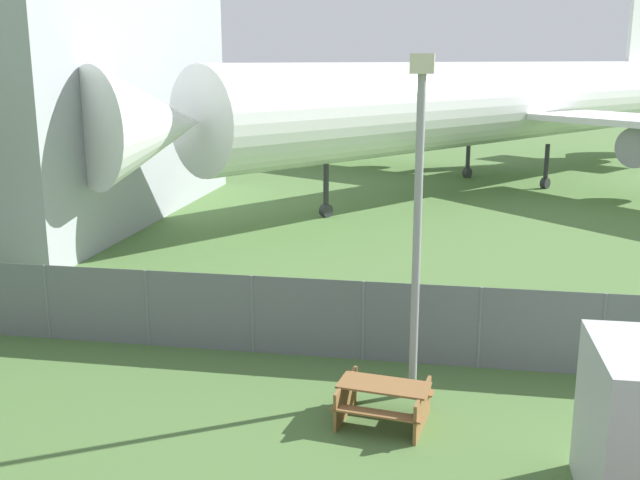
% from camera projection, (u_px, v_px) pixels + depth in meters
% --- Properties ---
extents(perimeter_fence, '(56.07, 0.07, 1.85)m').
position_uv_depth(perimeter_fence, '(363.00, 321.00, 16.65)').
color(perimeter_fence, slate).
rests_on(perimeter_fence, ground).
extents(airplane, '(31.85, 38.34, 12.69)m').
position_uv_depth(airplane, '(495.00, 104.00, 39.09)').
color(airplane, white).
rests_on(airplane, ground).
extents(picnic_bench_near_cabin, '(1.85, 1.63, 0.76)m').
position_uv_depth(picnic_bench_near_cabin, '(383.00, 399.00, 13.87)').
color(picnic_bench_near_cabin, brown).
rests_on(picnic_bench_near_cabin, ground).
extents(light_mast, '(0.44, 0.44, 6.70)m').
position_uv_depth(light_mast, '(418.00, 191.00, 14.15)').
color(light_mast, '#99999E').
rests_on(light_mast, ground).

